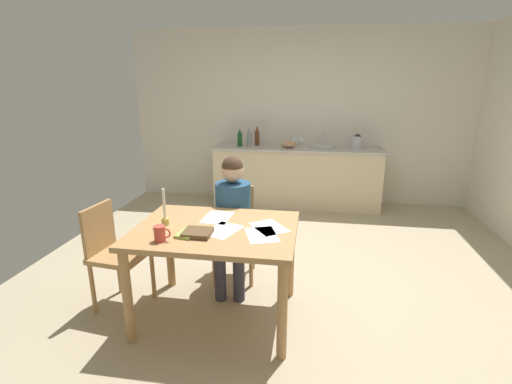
# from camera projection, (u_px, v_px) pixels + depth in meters

# --- Properties ---
(ground_plane) EXTENTS (5.20, 5.20, 0.04)m
(ground_plane) POSITION_uv_depth(u_px,v_px,m) (283.00, 279.00, 3.59)
(ground_plane) COLOR tan
(wall_back) EXTENTS (5.20, 0.12, 2.60)m
(wall_back) POSITION_uv_depth(u_px,v_px,m) (299.00, 117.00, 5.68)
(wall_back) COLOR silver
(wall_back) RESTS_ON ground
(kitchen_counter) EXTENTS (2.48, 0.64, 0.90)m
(kitchen_counter) POSITION_uv_depth(u_px,v_px,m) (296.00, 176.00, 5.58)
(kitchen_counter) COLOR beige
(kitchen_counter) RESTS_ON ground
(dining_table) EXTENTS (1.22, 0.91, 0.77)m
(dining_table) POSITION_uv_depth(u_px,v_px,m) (216.00, 241.00, 2.81)
(dining_table) COLOR tan
(dining_table) RESTS_ON ground
(chair_at_table) EXTENTS (0.44, 0.44, 0.87)m
(chair_at_table) POSITION_uv_depth(u_px,v_px,m) (235.00, 228.00, 3.52)
(chair_at_table) COLOR tan
(chair_at_table) RESTS_ON ground
(person_seated) EXTENTS (0.36, 0.61, 1.19)m
(person_seated) POSITION_uv_depth(u_px,v_px,m) (232.00, 214.00, 3.32)
(person_seated) COLOR navy
(person_seated) RESTS_ON ground
(chair_side_empty) EXTENTS (0.44, 0.44, 0.88)m
(chair_side_empty) POSITION_uv_depth(u_px,v_px,m) (114.00, 251.00, 3.01)
(chair_side_empty) COLOR tan
(chair_side_empty) RESTS_ON ground
(coffee_mug) EXTENTS (0.12, 0.08, 0.11)m
(coffee_mug) POSITION_uv_depth(u_px,v_px,m) (160.00, 233.00, 2.53)
(coffee_mug) COLOR #D84C3F
(coffee_mug) RESTS_ON dining_table
(candlestick) EXTENTS (0.06, 0.06, 0.29)m
(candlestick) POSITION_uv_depth(u_px,v_px,m) (165.00, 215.00, 2.81)
(candlestick) COLOR gold
(candlestick) RESTS_ON dining_table
(book_magazine) EXTENTS (0.15, 0.22, 0.02)m
(book_magazine) POSITION_uv_depth(u_px,v_px,m) (188.00, 233.00, 2.66)
(book_magazine) COLOR #92B150
(book_magazine) RESTS_ON dining_table
(book_cookery) EXTENTS (0.20, 0.18, 0.03)m
(book_cookery) POSITION_uv_depth(u_px,v_px,m) (198.00, 233.00, 2.64)
(book_cookery) COLOR brown
(book_cookery) RESTS_ON dining_table
(paper_letter) EXTENTS (0.30, 0.35, 0.00)m
(paper_letter) POSITION_uv_depth(u_px,v_px,m) (262.00, 235.00, 2.64)
(paper_letter) COLOR white
(paper_letter) RESTS_ON dining_table
(paper_bill) EXTENTS (0.30, 0.35, 0.00)m
(paper_bill) POSITION_uv_depth(u_px,v_px,m) (223.00, 230.00, 2.73)
(paper_bill) COLOR white
(paper_bill) RESTS_ON dining_table
(paper_envelope) EXTENTS (0.23, 0.31, 0.00)m
(paper_envelope) POSITION_uv_depth(u_px,v_px,m) (217.00, 217.00, 2.98)
(paper_envelope) COLOR white
(paper_envelope) RESTS_ON dining_table
(paper_receipt) EXTENTS (0.34, 0.36, 0.00)m
(paper_receipt) POSITION_uv_depth(u_px,v_px,m) (269.00, 227.00, 2.78)
(paper_receipt) COLOR white
(paper_receipt) RESTS_ON dining_table
(sink_unit) EXTENTS (0.36, 0.36, 0.24)m
(sink_unit) POSITION_uv_depth(u_px,v_px,m) (322.00, 146.00, 5.39)
(sink_unit) COLOR #B2B7BC
(sink_unit) RESTS_ON kitchen_counter
(bottle_oil) EXTENTS (0.07, 0.07, 0.25)m
(bottle_oil) POSITION_uv_depth(u_px,v_px,m) (240.00, 139.00, 5.49)
(bottle_oil) COLOR #194C23
(bottle_oil) RESTS_ON kitchen_counter
(bottle_vinegar) EXTENTS (0.07, 0.07, 0.25)m
(bottle_vinegar) POSITION_uv_depth(u_px,v_px,m) (249.00, 139.00, 5.54)
(bottle_vinegar) COLOR #8C999E
(bottle_vinegar) RESTS_ON kitchen_counter
(bottle_wine_red) EXTENTS (0.07, 0.07, 0.27)m
(bottle_wine_red) POSITION_uv_depth(u_px,v_px,m) (257.00, 138.00, 5.57)
(bottle_wine_red) COLOR #593319
(bottle_wine_red) RESTS_ON kitchen_counter
(mixing_bowl) EXTENTS (0.22, 0.22, 0.10)m
(mixing_bowl) POSITION_uv_depth(u_px,v_px,m) (289.00, 144.00, 5.40)
(mixing_bowl) COLOR tan
(mixing_bowl) RESTS_ON kitchen_counter
(stovetop_kettle) EXTENTS (0.18, 0.18, 0.22)m
(stovetop_kettle) POSITION_uv_depth(u_px,v_px,m) (357.00, 142.00, 5.29)
(stovetop_kettle) COLOR #B7BABF
(stovetop_kettle) RESTS_ON kitchen_counter
(wine_glass_near_sink) EXTENTS (0.07, 0.07, 0.15)m
(wine_glass_near_sink) POSITION_uv_depth(u_px,v_px,m) (301.00, 138.00, 5.55)
(wine_glass_near_sink) COLOR silver
(wine_glass_near_sink) RESTS_ON kitchen_counter
(wine_glass_by_kettle) EXTENTS (0.07, 0.07, 0.15)m
(wine_glass_by_kettle) POSITION_uv_depth(u_px,v_px,m) (294.00, 138.00, 5.57)
(wine_glass_by_kettle) COLOR silver
(wine_glass_by_kettle) RESTS_ON kitchen_counter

